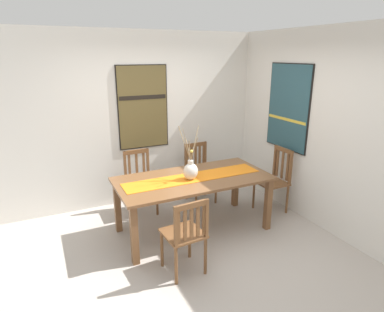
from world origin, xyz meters
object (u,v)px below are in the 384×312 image
at_px(centerpiece_vase, 191,170).
at_px(chair_2, 274,179).
at_px(painting_on_back_wall, 143,107).
at_px(painting_on_side_wall, 289,107).
at_px(chair_0, 199,171).
at_px(dining_table, 193,185).
at_px(chair_3, 140,181).
at_px(chair_1, 186,234).

distance_m(centerpiece_vase, chair_2, 1.51).
relative_size(painting_on_back_wall, painting_on_side_wall, 1.01).
relative_size(chair_0, chair_2, 0.96).
distance_m(centerpiece_vase, painting_on_side_wall, 1.85).
height_order(centerpiece_vase, painting_on_back_wall, painting_on_back_wall).
height_order(dining_table, chair_3, chair_3).
relative_size(dining_table, chair_3, 2.14).
relative_size(centerpiece_vase, painting_on_back_wall, 0.55).
xyz_separation_m(centerpiece_vase, chair_3, (-0.42, 0.92, -0.41)).
xyz_separation_m(chair_1, painting_on_back_wall, (0.22, 2.11, 1.05)).
distance_m(dining_table, centerpiece_vase, 0.24).
bearing_deg(painting_on_side_wall, chair_0, 148.04).
bearing_deg(dining_table, centerpiece_vase, -140.79).
distance_m(dining_table, painting_on_side_wall, 1.89).
xyz_separation_m(chair_0, chair_2, (0.88, -0.83, -0.00)).
distance_m(dining_table, chair_3, 1.01).
bearing_deg(chair_1, centerpiece_vase, 61.36).
height_order(dining_table, chair_1, chair_1).
bearing_deg(centerpiece_vase, dining_table, 39.21).
bearing_deg(chair_0, painting_on_back_wall, 150.64).
relative_size(dining_table, centerpiece_vase, 2.88).
bearing_deg(centerpiece_vase, painting_on_back_wall, 98.27).
distance_m(chair_3, painting_on_back_wall, 1.15).
height_order(dining_table, chair_2, chair_2).
bearing_deg(chair_0, chair_2, -43.46).
xyz_separation_m(chair_2, painting_on_back_wall, (-1.65, 1.27, 1.04)).
bearing_deg(chair_3, chair_2, -24.25).
relative_size(chair_3, painting_on_back_wall, 0.74).
xyz_separation_m(dining_table, centerpiece_vase, (-0.06, -0.05, 0.23)).
xyz_separation_m(chair_0, chair_1, (-1.00, -1.67, -0.01)).
distance_m(painting_on_back_wall, painting_on_side_wall, 2.23).
height_order(centerpiece_vase, painting_on_side_wall, painting_on_side_wall).
xyz_separation_m(chair_1, painting_on_side_wall, (2.13, 0.96, 1.09)).
height_order(chair_2, painting_on_back_wall, painting_on_back_wall).
xyz_separation_m(painting_on_back_wall, painting_on_side_wall, (1.91, -1.14, 0.03)).
bearing_deg(chair_3, painting_on_side_wall, -18.72).
height_order(dining_table, painting_on_side_wall, painting_on_side_wall).
height_order(centerpiece_vase, chair_3, centerpiece_vase).
bearing_deg(centerpiece_vase, chair_2, 2.92).
bearing_deg(chair_2, painting_on_side_wall, 25.01).
xyz_separation_m(chair_3, painting_on_side_wall, (2.14, -0.72, 1.08)).
bearing_deg(chair_3, chair_1, -89.94).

